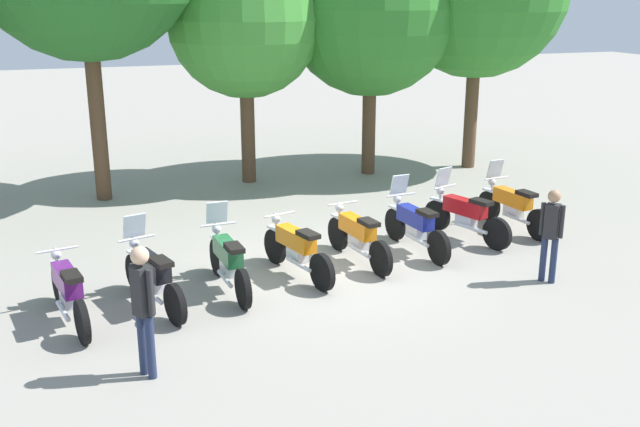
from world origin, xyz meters
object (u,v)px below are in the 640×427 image
Objects in this scene: motorcycle_7 at (512,205)px; person_0 at (143,301)px; motorcycle_5 at (415,225)px; tree_3 at (371,9)px; motorcycle_2 at (228,260)px; motorcycle_4 at (358,236)px; motorcycle_0 at (68,291)px; motorcycle_6 at (465,214)px; tree_2 at (245,20)px; motorcycle_3 at (296,248)px; motorcycle_1 at (152,275)px; person_1 at (551,229)px.

person_0 reaches higher than motorcycle_7.
motorcycle_5 and motorcycle_7 have the same top height.
tree_3 is at bearing 21.71° from person_0.
tree_3 reaches higher than motorcycle_2.
motorcycle_2 is 1.00× the size of motorcycle_4.
motorcycle_7 is (8.77, 1.71, 0.01)m from motorcycle_0.
motorcycle_5 reaches higher than motorcycle_4.
motorcycle_0 is at bearing 82.15° from motorcycle_6.
tree_2 is (-2.92, 5.99, 3.57)m from motorcycle_6.
person_0 reaches higher than motorcycle_3.
motorcycle_7 is (3.76, 0.74, 0.01)m from motorcycle_4.
motorcycle_6 is 7.48m from person_0.
person_0 is 10.62m from tree_2.
motorcycle_1 is 0.97× the size of motorcycle_5.
tree_3 is at bearing -22.55° from motorcycle_6.
motorcycle_6 is 6.97m from tree_3.
tree_2 is at bearing -40.76° from motorcycle_1.
motorcycle_0 is 0.36× the size of tree_2.
motorcycle_3 is (2.51, 0.50, -0.01)m from motorcycle_1.
motorcycle_0 is at bearing 134.28° from person_1.
motorcycle_0 is 0.33× the size of tree_3.
motorcycle_5 is 0.33× the size of tree_3.
motorcycle_0 is 11.40m from tree_3.
motorcycle_4 is at bearing 92.99° from motorcycle_5.
motorcycle_3 is (3.76, 0.68, 0.00)m from motorcycle_0.
tree_3 is (6.97, 9.31, 3.29)m from person_0.
motorcycle_4 is at bearing 4.64° from person_0.
motorcycle_1 is at bearing 82.71° from motorcycle_6.
tree_3 is (6.64, 7.11, 3.81)m from motorcycle_1.
person_0 is at bearing 155.17° from motorcycle_1.
motorcycle_4 is (1.26, 0.29, 0.00)m from motorcycle_3.
motorcycle_3 is 2.55m from motorcycle_5.
motorcycle_1 and motorcycle_5 have the same top height.
person_1 is at bearing -109.26° from motorcycle_2.
motorcycle_1 is at bearing -114.64° from tree_2.
motorcycle_1 is at bearing 95.28° from motorcycle_5.
motorcycle_1 is 8.77m from tree_2.
motorcycle_1 and motorcycle_7 have the same top height.
tree_3 is at bearing -59.16° from motorcycle_1.
person_0 reaches higher than person_1.
tree_2 is at bearing 28.71° from motorcycle_7.
person_0 is (-6.60, -3.49, 0.52)m from motorcycle_6.
motorcycle_6 is at bearing -92.39° from motorcycle_3.
motorcycle_5 is (5.02, 0.98, 0.00)m from motorcycle_1.
tree_2 is (-3.12, 8.46, 3.15)m from person_1.
motorcycle_4 is (5.01, 0.97, 0.00)m from motorcycle_0.
motorcycle_6 is 7.57m from tree_2.
motorcycle_7 is (6.26, 1.26, 0.00)m from motorcycle_2.
motorcycle_7 is at bearing -86.85° from motorcycle_4.
motorcycle_5 is 1.00× the size of motorcycle_7.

